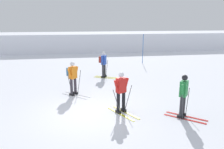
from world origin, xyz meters
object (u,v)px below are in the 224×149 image
Objects in this scene: skier_blue at (103,63)px; skier_red at (121,91)px; skier_green at (184,95)px; skier_orange at (73,77)px; trail_marker_pole at (143,49)px.

skier_blue is 1.00× the size of skier_red.
skier_green is 1.00× the size of skier_orange.
skier_blue is at bearing 59.01° from skier_orange.
skier_blue is at bearing -132.59° from trail_marker_pole.
trail_marker_pole reaches higher than skier_orange.
skier_red is 1.00× the size of skier_orange.
skier_blue is 5.71m from skier_red.
trail_marker_pole is at bearing 47.41° from skier_blue.
skier_green is at bearing -37.89° from skier_orange.
skier_red is at bearing -89.58° from skier_blue.
skier_green is 2.41m from skier_red.
skier_green and skier_orange have the same top height.
trail_marker_pole is at bearing 51.94° from skier_orange.
trail_marker_pole reaches higher than skier_green.
trail_marker_pole is (3.90, 10.00, 0.34)m from skier_red.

